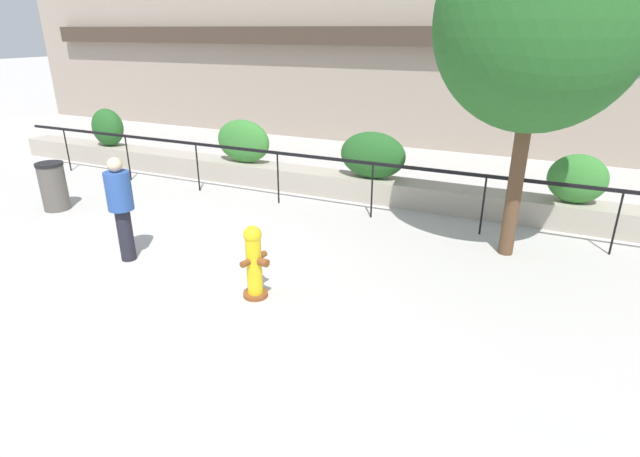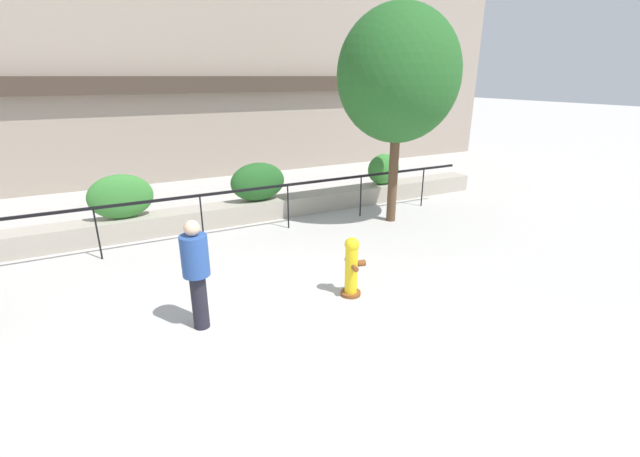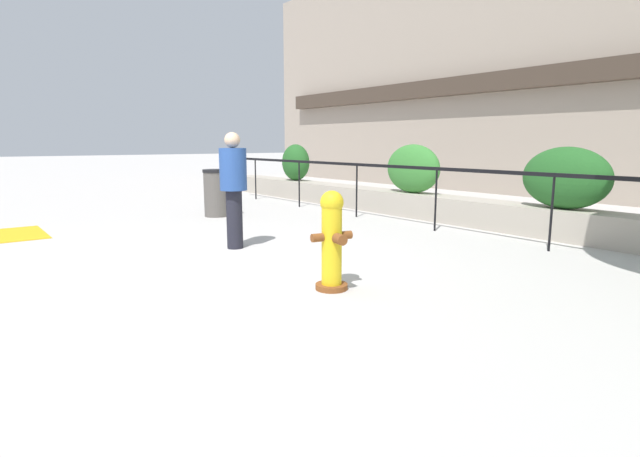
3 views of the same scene
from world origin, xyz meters
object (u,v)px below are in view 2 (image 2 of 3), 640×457
fire_hydrant (352,266)px  pedestrian (196,268)px  hedge_bush_1 (121,197)px  hedge_bush_2 (258,182)px  street_tree (399,75)px  hedge_bush_3 (383,169)px

fire_hydrant → pedestrian: pedestrian is taller
pedestrian → hedge_bush_1: bearing=98.8°
hedge_bush_2 → fire_hydrant: size_ratio=1.36×
fire_hydrant → street_tree: bearing=44.7°
fire_hydrant → pedestrian: (-2.57, 0.18, 0.44)m
hedge_bush_1 → pedestrian: bearing=-81.2°
hedge_bush_3 → street_tree: 3.38m
street_tree → pedestrian: street_tree is taller
fire_hydrant → hedge_bush_3: bearing=50.0°
hedge_bush_1 → fire_hydrant: hedge_bush_1 is taller
street_tree → fire_hydrant: bearing=-135.3°
hedge_bush_2 → pedestrian: bearing=-119.1°
fire_hydrant → street_tree: (3.09, 3.06, 3.11)m
street_tree → pedestrian: (-5.66, -2.89, -2.67)m
hedge_bush_1 → fire_hydrant: bearing=-55.8°
hedge_bush_2 → fire_hydrant: (-0.03, -4.85, -0.46)m
hedge_bush_2 → pedestrian: 5.35m
hedge_bush_3 → pedestrian: 8.12m
street_tree → hedge_bush_3: bearing=61.4°
hedge_bush_1 → street_tree: size_ratio=0.27×
street_tree → hedge_bush_1: bearing=164.3°
hedge_bush_3 → pedestrian: bearing=-144.8°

